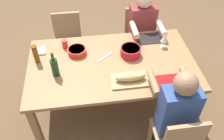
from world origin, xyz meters
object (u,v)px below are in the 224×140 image
(chair_near_right, at_px, (177,138))
(wine_glass, at_px, (164,39))
(chair_far_left, at_px, (68,39))
(beer_bottle, at_px, (36,54))
(serving_bowl_salad, at_px, (77,51))
(bread_loaf, at_px, (130,77))
(diner_far_right, at_px, (143,28))
(napkin_stack, at_px, (39,51))
(serving_bowl_pasta, at_px, (131,51))
(diner_near_right, at_px, (175,109))
(wine_bottle, at_px, (55,67))
(cup_far_left, at_px, (65,44))
(cutting_board, at_px, (130,80))
(chair_far_right, at_px, (138,33))
(dining_table, at_px, (112,68))

(chair_near_right, xyz_separation_m, wine_glass, (0.13, 1.06, 0.37))
(chair_far_left, height_order, beer_bottle, beer_bottle)
(serving_bowl_salad, bearing_deg, bread_loaf, -44.55)
(diner_far_right, relative_size, wine_glass, 7.23)
(napkin_stack, bearing_deg, serving_bowl_pasta, -10.61)
(chair_near_right, bearing_deg, diner_near_right, 90.00)
(serving_bowl_salad, bearing_deg, diner_near_right, -45.14)
(serving_bowl_salad, height_order, wine_bottle, wine_bottle)
(diner_near_right, bearing_deg, serving_bowl_pasta, 109.72)
(cup_far_left, bearing_deg, cutting_board, -44.54)
(chair_far_right, relative_size, diner_far_right, 0.71)
(serving_bowl_salad, distance_m, bread_loaf, 0.74)
(dining_table, bearing_deg, chair_far_right, 59.28)
(wine_bottle, bearing_deg, serving_bowl_salad, 54.05)
(diner_near_right, distance_m, serving_bowl_pasta, 0.84)
(cup_far_left, bearing_deg, napkin_stack, -171.49)
(diner_far_right, bearing_deg, napkin_stack, -164.36)
(dining_table, height_order, serving_bowl_salad, serving_bowl_salad)
(chair_far_left, height_order, cup_far_left, chair_far_left)
(dining_table, xyz_separation_m, beer_bottle, (-0.82, 0.13, 0.18))
(serving_bowl_pasta, bearing_deg, chair_near_right, -73.79)
(chair_far_right, bearing_deg, chair_near_right, -90.00)
(chair_far_left, relative_size, cup_far_left, 8.17)
(diner_near_right, bearing_deg, serving_bowl_salad, 134.86)
(wine_bottle, distance_m, cup_far_left, 0.46)
(beer_bottle, xyz_separation_m, wine_glass, (1.46, 0.07, 0.01))
(cutting_board, distance_m, cup_far_left, 0.93)
(diner_near_right, distance_m, cutting_board, 0.53)
(diner_far_right, xyz_separation_m, wine_bottle, (-1.12, -0.78, 0.15))
(dining_table, distance_m, serving_bowl_pasta, 0.29)
(serving_bowl_salad, bearing_deg, chair_near_right, -50.45)
(chair_far_right, relative_size, cup_far_left, 8.17)
(chair_far_right, height_order, wine_glass, wine_glass)
(chair_near_right, distance_m, diner_near_right, 0.28)
(chair_far_right, relative_size, diner_near_right, 0.71)
(chair_far_right, height_order, bread_loaf, same)
(dining_table, xyz_separation_m, chair_far_left, (-0.51, 0.86, -0.18))
(cutting_board, relative_size, wine_bottle, 1.38)
(dining_table, xyz_separation_m, wine_bottle, (-0.61, -0.10, 0.18))
(chair_near_right, bearing_deg, serving_bowl_salad, 129.55)
(cutting_board, height_order, cup_far_left, cup_far_left)
(wine_bottle, bearing_deg, wine_glass, 13.54)
(chair_far_right, bearing_deg, diner_far_right, -90.00)
(dining_table, bearing_deg, chair_far_left, 120.72)
(diner_far_right, xyz_separation_m, diner_near_right, (0.00, -1.36, 0.00))
(diner_far_right, xyz_separation_m, cutting_board, (-0.37, -0.98, 0.05))
(diner_near_right, relative_size, cup_far_left, 11.53)
(dining_table, distance_m, chair_near_right, 1.02)
(diner_far_right, bearing_deg, chair_far_right, 90.00)
(chair_far_left, distance_m, beer_bottle, 0.87)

